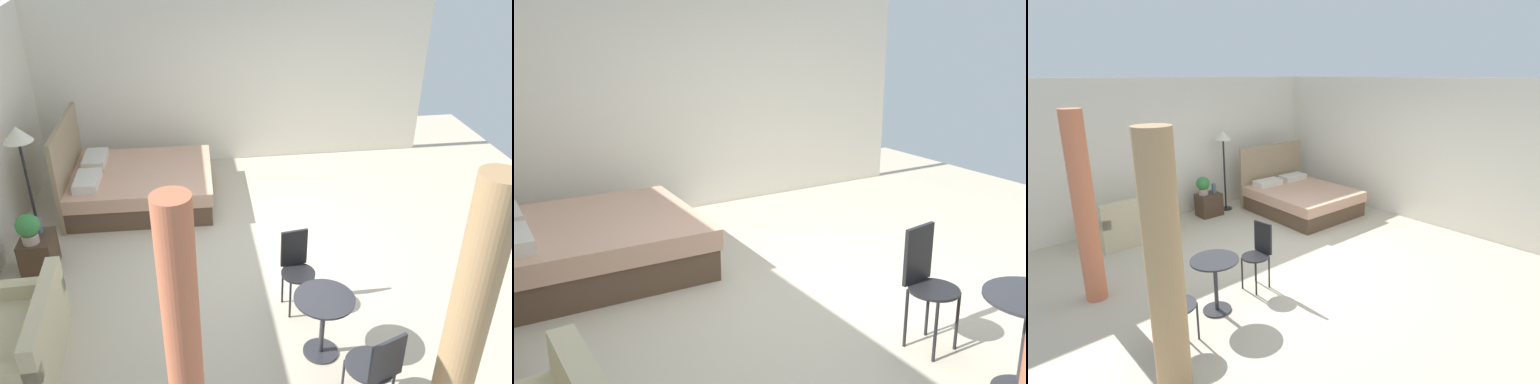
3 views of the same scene
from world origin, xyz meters
The scene contains 14 objects.
ground_plane centered at (0.00, 0.00, -0.01)m, with size 8.96×9.46×0.02m, color beige.
wall_back centered at (0.00, 3.23, 1.36)m, with size 8.96×0.12×2.73m, color silver.
wall_right centered at (2.98, 0.00, 1.36)m, with size 0.12×6.46×2.73m, color silver.
bed centered at (1.59, 1.62, 0.29)m, with size 1.73×2.09×1.30m.
couch centered at (-1.55, 2.54, 0.28)m, with size 1.34×0.85×0.80m.
nightstand centered at (0.05, 2.69, 0.23)m, with size 0.46×0.37×0.45m.
potted_plant centered at (-0.05, 2.71, 0.66)m, with size 0.27×0.27×0.37m.
vase centered at (0.17, 2.67, 0.55)m, with size 0.09×0.09×0.20m.
floor_lamp centered at (0.52, 2.78, 1.43)m, with size 0.34×0.34×1.67m.
balcony_table centered at (-1.75, -0.33, 0.47)m, with size 0.58×0.58×0.68m.
cafe_chair_near_window centered at (-0.98, -0.23, 0.54)m, with size 0.41×0.41×0.90m.
cafe_chair_near_couch centered at (-2.48, -0.61, 0.54)m, with size 0.55×0.55×0.89m.
curtain_left centered at (-2.73, -1.15, 1.21)m, with size 0.31×0.31×2.41m.
curtain_right centered at (-2.73, 0.96, 1.21)m, with size 0.26×0.26×2.41m.
Camera 3 is at (-4.03, -4.04, 2.78)m, focal length 27.97 mm.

